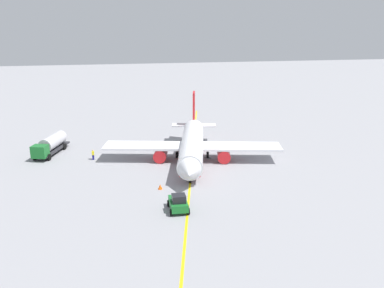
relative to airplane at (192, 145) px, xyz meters
name	(u,v)px	position (x,y,z in m)	size (l,w,h in m)	color
ground_plane	(192,161)	(0.48, -0.13, -2.61)	(400.00, 400.00, 0.00)	#939399
airplane	(192,145)	(0.00, 0.00, 0.00)	(29.30, 29.41, 9.59)	white
fuel_tanker	(51,144)	(-9.32, -23.09, -0.89)	(10.40, 5.63, 3.15)	#2D2D33
pushback_tug	(178,203)	(18.12, -5.98, -1.61)	(3.71, 2.49, 2.20)	#196B28
refueling_worker	(93,155)	(-4.32, -15.94, -1.79)	(0.52, 0.37, 1.71)	navy
safety_cone_nose	(160,187)	(10.98, -7.06, -2.27)	(0.61, 0.61, 0.68)	#F2590F
taxi_line_marking	(192,161)	(0.48, -0.13, -2.61)	(85.57, 0.30, 0.01)	yellow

